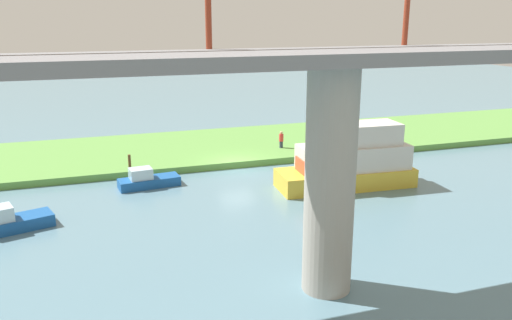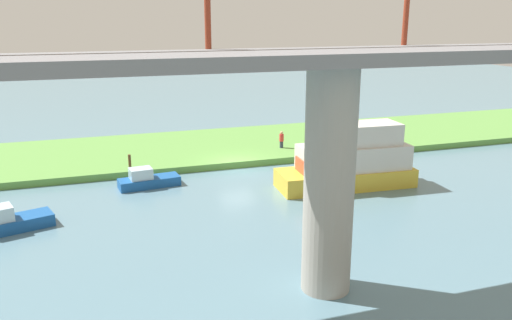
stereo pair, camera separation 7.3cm
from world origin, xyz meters
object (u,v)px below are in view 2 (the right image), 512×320
object	(u,v)px
mooring_post	(130,162)
pontoon_yellow	(147,180)
bridge_pylon	(329,182)
motorboat_white	(7,222)
person_on_bank	(281,139)
riverboat_paddlewheel	(350,161)

from	to	relation	value
mooring_post	pontoon_yellow	distance (m)	3.03
bridge_pylon	motorboat_white	size ratio (longest dim) A/B	2.04
person_on_bank	riverboat_paddlewheel	distance (m)	9.43
bridge_pylon	riverboat_paddlewheel	bearing A→B (deg)	-122.25
pontoon_yellow	person_on_bank	bearing A→B (deg)	-155.62
motorboat_white	pontoon_yellow	xyz separation A→B (m)	(-7.94, -5.14, -0.04)
mooring_post	pontoon_yellow	xyz separation A→B (m)	(-0.85, 2.86, -0.55)
person_on_bank	mooring_post	size ratio (longest dim) A/B	1.32
bridge_pylon	motorboat_white	distance (m)	17.61
person_on_bank	motorboat_white	bearing A→B (deg)	28.03
pontoon_yellow	mooring_post	bearing A→B (deg)	-73.52
person_on_bank	bridge_pylon	bearing A→B (deg)	73.83
motorboat_white	pontoon_yellow	world-z (taller)	motorboat_white
bridge_pylon	person_on_bank	bearing A→B (deg)	-106.17
person_on_bank	pontoon_yellow	size ratio (longest dim) A/B	0.34
riverboat_paddlewheel	motorboat_white	distance (m)	20.84
person_on_bank	mooring_post	xyz separation A→B (m)	(12.40, 2.38, -0.17)
bridge_pylon	motorboat_white	xyz separation A→B (m)	(13.39, -10.67, -4.13)
riverboat_paddlewheel	motorboat_white	size ratio (longest dim) A/B	2.03
motorboat_white	pontoon_yellow	bearing A→B (deg)	-147.08
mooring_post	motorboat_white	size ratio (longest dim) A/B	0.23
riverboat_paddlewheel	pontoon_yellow	distance (m)	13.53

